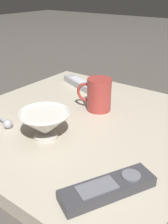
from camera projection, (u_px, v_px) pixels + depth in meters
The scene contains 7 objects.
ground_plane at pixel (81, 130), 0.78m from camera, with size 6.00×6.00×0.00m, color #47423D.
table at pixel (81, 124), 0.78m from camera, with size 0.67×0.68×0.04m.
cereal_bowl at pixel (45, 123), 0.66m from camera, with size 0.13×0.13×0.07m.
coffee_mug at pixel (98, 94), 0.80m from camera, with size 0.07×0.11×0.10m.
teaspoon at pixel (5, 122), 0.72m from camera, with size 0.04×0.15×0.03m.
tv_remote_near at pixel (81, 84), 1.00m from camera, with size 0.11×0.19×0.03m.
tv_remote_far at pixel (108, 188), 0.49m from camera, with size 0.19×0.13×0.02m.
Camera 1 is at (-0.54, -0.41, 0.39)m, focal length 42.02 mm.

